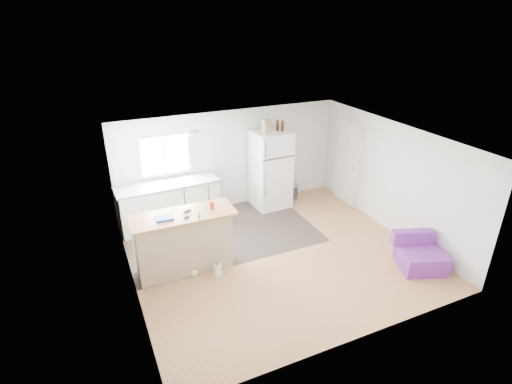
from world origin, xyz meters
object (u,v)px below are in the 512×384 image
refrigerator (271,169)px  bottle_left (282,126)px  purple_seat (420,255)px  cleaner_jug (217,270)px  red_cup (212,205)px  peninsula (183,242)px  blue_tray (165,218)px  cooler (286,192)px  cardboard_box (266,126)px  mop (194,264)px  kitchen_cabinets (170,203)px  bottle_right (278,125)px

refrigerator → bottle_left: size_ratio=7.63×
bottle_left → refrigerator: bearing=153.8°
purple_seat → cleaner_jug: purple_seat is taller
red_cup → peninsula: bearing=-179.5°
purple_seat → blue_tray: size_ratio=3.37×
cooler → red_cup: 3.39m
cleaner_jug → refrigerator: bearing=26.0°
blue_tray → cardboard_box: size_ratio=1.00×
peninsula → refrigerator: bearing=34.5°
bottle_left → cleaner_jug: bearing=-138.4°
cleaner_jug → bottle_left: (2.42, 2.15, 1.90)m
purple_seat → mop: (-3.99, 1.51, -0.01)m
peninsula → cooler: bearing=31.8°
purple_seat → mop: bearing=-179.7°
red_cup → cardboard_box: (1.94, 1.74, 0.84)m
refrigerator → cleaner_jug: refrigerator is taller
kitchen_cabinets → mop: kitchen_cabinets is taller
blue_tray → mop: bearing=-27.6°
red_cup → cooler: bearing=36.3°
cleaner_jug → bottle_left: 3.76m
peninsula → cleaner_jug: (0.48, -0.48, -0.46)m
blue_tray → cardboard_box: 3.46m
bottle_right → red_cup: bearing=-141.8°
mop → red_cup: 1.13m
cleaner_jug → mop: size_ratio=0.23×
refrigerator → cardboard_box: (-0.15, -0.04, 1.10)m
mop → blue_tray: 1.05m
refrigerator → mop: size_ratio=1.46×
purple_seat → cardboard_box: (-1.57, 3.51, 1.82)m
mop → bottle_left: 3.84m
peninsula → refrigerator: 3.23m
blue_tray → peninsula: bearing=8.7°
peninsula → red_cup: size_ratio=15.76×
mop → cardboard_box: cardboard_box is taller
kitchen_cabinets → cleaner_jug: size_ratio=7.76×
bottle_left → blue_tray: bearing=-151.8°
cooler → blue_tray: bearing=-163.4°
purple_seat → red_cup: bearing=174.2°
kitchen_cabinets → bottle_right: 3.06m
refrigerator → red_cup: refrigerator is taller
cooler → cardboard_box: cardboard_box is taller
purple_seat → cardboard_box: bearing=135.1°
peninsula → bottle_right: bearing=32.8°
peninsula → purple_seat: 4.47m
cardboard_box → bottle_left: size_ratio=1.20×
refrigerator → purple_seat: bearing=-71.0°
blue_tray → bottle_right: bottle_right is taller
peninsula → purple_seat: (4.09, -1.77, -0.35)m
blue_tray → bottle_right: (3.13, 1.81, 0.86)m
peninsula → purple_seat: peninsula is taller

